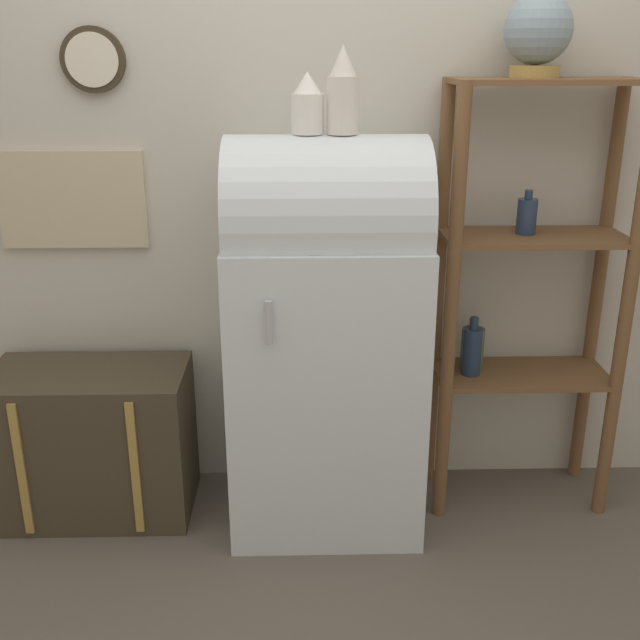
{
  "coord_description": "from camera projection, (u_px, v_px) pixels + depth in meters",
  "views": [
    {
      "loc": [
        -0.08,
        -2.26,
        1.71
      ],
      "look_at": [
        -0.02,
        0.26,
        0.8
      ],
      "focal_mm": 42.0,
      "sensor_mm": 36.0,
      "label": 1
    }
  ],
  "objects": [
    {
      "name": "ground_plane",
      "position": [
        327.0,
        551.0,
        2.71
      ],
      "size": [
        12.0,
        12.0,
        0.0
      ],
      "primitive_type": "plane",
      "color": "#60564C"
    },
    {
      "name": "suitcase_trunk",
      "position": [
        93.0,
        441.0,
        2.88
      ],
      "size": [
        0.74,
        0.42,
        0.59
      ],
      "color": "#423828",
      "rests_on": "ground_plane"
    },
    {
      "name": "wall_back",
      "position": [
        322.0,
        153.0,
        2.79
      ],
      "size": [
        7.0,
        0.09,
        2.7
      ],
      "color": "beige",
      "rests_on": "ground_plane"
    },
    {
      "name": "vase_center",
      "position": [
        343.0,
        93.0,
        2.43
      ],
      "size": [
        0.1,
        0.1,
        0.28
      ],
      "color": "silver",
      "rests_on": "refrigerator"
    },
    {
      "name": "vase_left",
      "position": [
        307.0,
        105.0,
        2.44
      ],
      "size": [
        0.11,
        0.11,
        0.2
      ],
      "color": "white",
      "rests_on": "refrigerator"
    },
    {
      "name": "shelf_unit",
      "position": [
        526.0,
        281.0,
        2.77
      ],
      "size": [
        0.68,
        0.32,
        1.62
      ],
      "color": "brown",
      "rests_on": "ground_plane"
    },
    {
      "name": "globe",
      "position": [
        538.0,
        33.0,
        2.5
      ],
      "size": [
        0.23,
        0.23,
        0.27
      ],
      "color": "#AD8942",
      "rests_on": "shelf_unit"
    },
    {
      "name": "refrigerator",
      "position": [
        326.0,
        333.0,
        2.71
      ],
      "size": [
        0.69,
        0.6,
        1.45
      ],
      "color": "silver",
      "rests_on": "ground_plane"
    }
  ]
}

